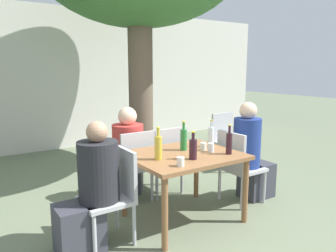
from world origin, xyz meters
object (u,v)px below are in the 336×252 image
at_px(person_seated_1, 251,156).
at_px(water_bottle_3, 211,136).
at_px(patio_chair_3, 165,157).
at_px(drinking_glass_1, 203,147).
at_px(patio_chair_4, 227,137).
at_px(wine_bottle_0, 229,143).
at_px(patio_chair_0, 114,190).
at_px(dining_table_front, 184,162).
at_px(patio_chair_1, 237,163).
at_px(drinking_glass_2, 180,162).
at_px(patio_chair_2, 134,163).
at_px(drinking_glass_0, 211,148).
at_px(oil_cruet_2, 158,147).
at_px(person_seated_0, 90,193).
at_px(green_bottle_1, 184,139).
at_px(wine_bottle_4, 193,148).
at_px(person_seated_2, 125,156).

xyz_separation_m(person_seated_1, water_bottle_3, (-0.59, 0.07, 0.31)).
distance_m(patio_chair_3, drinking_glass_1, 0.77).
bearing_deg(patio_chair_4, wine_bottle_0, -132.85).
relative_size(patio_chair_0, drinking_glass_1, 10.62).
distance_m(patio_chair_4, wine_bottle_0, 1.99).
bearing_deg(dining_table_front, drinking_glass_1, -1.01).
distance_m(patio_chair_1, wine_bottle_0, 0.61).
bearing_deg(drinking_glass_2, patio_chair_1, 17.68).
distance_m(patio_chair_1, drinking_glass_1, 0.60).
bearing_deg(dining_table_front, patio_chair_0, 180.00).
bearing_deg(wine_bottle_0, patio_chair_2, 121.99).
bearing_deg(patio_chair_3, wine_bottle_0, 99.34).
height_order(patio_chair_0, patio_chair_4, same).
height_order(patio_chair_2, drinking_glass_0, patio_chair_2).
distance_m(patio_chair_2, oil_cruet_2, 0.84).
bearing_deg(person_seated_0, water_bottle_3, 92.88).
bearing_deg(person_seated_0, patio_chair_2, 131.45).
bearing_deg(patio_chair_4, oil_cruet_2, -149.57).
height_order(patio_chair_3, drinking_glass_2, patio_chair_3).
relative_size(patio_chair_1, patio_chair_2, 1.00).
distance_m(patio_chair_1, person_seated_0, 1.82).
bearing_deg(drinking_glass_0, green_bottle_1, 131.41).
xyz_separation_m(patio_chair_0, patio_chair_2, (0.57, 0.71, 0.00)).
bearing_deg(patio_chair_3, wine_bottle_4, 73.60).
bearing_deg(patio_chair_0, patio_chair_3, 124.73).
relative_size(patio_chair_4, person_seated_0, 0.76).
bearing_deg(water_bottle_3, green_bottle_1, 172.66).
height_order(patio_chair_1, drinking_glass_2, patio_chair_1).
xyz_separation_m(patio_chair_2, wine_bottle_4, (0.18, -0.93, 0.35)).
distance_m(water_bottle_3, drinking_glass_1, 0.21).
distance_m(dining_table_front, oil_cruet_2, 0.40).
height_order(person_seated_2, wine_bottle_0, person_seated_2).
relative_size(patio_chair_0, green_bottle_1, 2.75).
bearing_deg(green_bottle_1, water_bottle_3, -7.34).
distance_m(wine_bottle_4, drinking_glass_2, 0.28).
bearing_deg(drinking_glass_1, patio_chair_3, 93.05).
bearing_deg(wine_bottle_0, patio_chair_3, 99.34).
height_order(patio_chair_0, patio_chair_2, same).
height_order(wine_bottle_0, green_bottle_1, green_bottle_1).
relative_size(patio_chair_2, patio_chair_3, 1.00).
relative_size(patio_chair_2, patio_chair_4, 1.00).
height_order(dining_table_front, oil_cruet_2, oil_cruet_2).
bearing_deg(person_seated_2, drinking_glass_1, 117.42).
bearing_deg(water_bottle_3, patio_chair_4, 40.41).
bearing_deg(drinking_glass_0, water_bottle_3, 49.34).
height_order(person_seated_0, drinking_glass_2, person_seated_0).
bearing_deg(patio_chair_0, wine_bottle_0, 77.04).
distance_m(patio_chair_1, water_bottle_3, 0.51).
distance_m(patio_chair_0, wine_bottle_4, 0.85).
bearing_deg(patio_chair_0, drinking_glass_0, 84.38).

